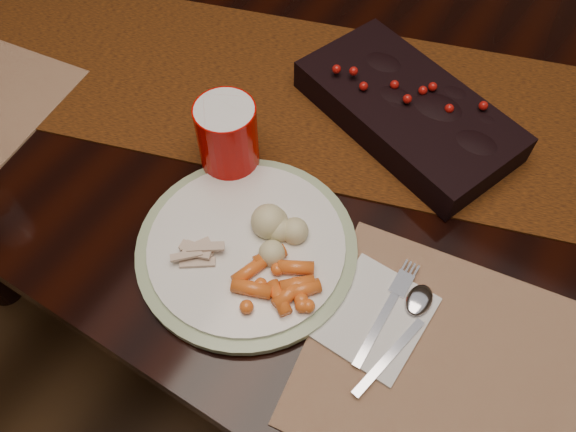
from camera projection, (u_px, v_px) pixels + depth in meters
The scene contains 13 objects.
floor at pixel (339, 316), 1.52m from camera, with size 5.00×5.00×0.00m, color black.
dining_table at pixel (352, 246), 1.21m from camera, with size 1.80×1.00×0.75m, color black.
table_runner at pixel (419, 116), 0.90m from camera, with size 1.79×0.37×0.00m, color black.
centerpiece at pixel (408, 107), 0.87m from camera, with size 0.34×0.18×0.07m, color black, non-canonical shape.
placemat_main at pixel (477, 378), 0.67m from camera, with size 0.41×0.30×0.00m, color #96663E.
dinner_plate at pixel (247, 246), 0.76m from camera, with size 0.30×0.30×0.02m, color white.
baby_carrots at pixel (272, 283), 0.71m from camera, with size 0.11×0.09×0.02m, color orange, non-canonical shape.
mashed_potatoes at pixel (270, 231), 0.74m from camera, with size 0.09×0.08×0.05m, color beige, non-canonical shape.
turkey_shreds at pixel (195, 254), 0.74m from camera, with size 0.07×0.06×0.02m, color tan, non-canonical shape.
napkin at pixel (375, 316), 0.71m from camera, with size 0.12×0.14×0.00m, color silver.
fork at pixel (383, 317), 0.70m from camera, with size 0.02×0.14×0.00m, color silver, non-canonical shape.
spoon at pixel (399, 338), 0.69m from camera, with size 0.03×0.16×0.00m, color silver, non-canonical shape.
red_cup at pixel (228, 139), 0.80m from camera, with size 0.09×0.09×0.12m, color #B40400.
Camera 1 is at (0.20, -0.59, 1.42)m, focal length 35.00 mm.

